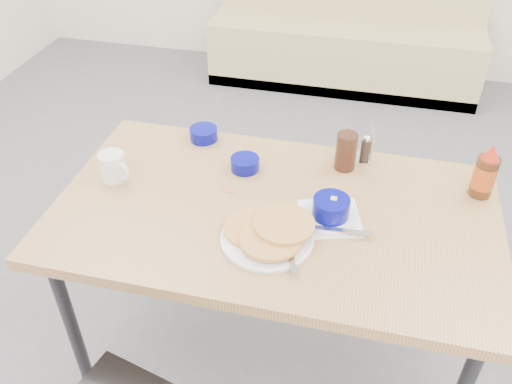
% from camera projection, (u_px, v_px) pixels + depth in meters
% --- Properties ---
extents(booth_bench, '(1.90, 0.56, 1.22)m').
position_uv_depth(booth_bench, '(346.00, 34.00, 3.91)').
color(booth_bench, '#CBB77C').
rests_on(booth_bench, ground).
extents(dining_table, '(1.40, 0.80, 0.76)m').
position_uv_depth(dining_table, '(274.00, 224.00, 1.75)').
color(dining_table, tan).
rests_on(dining_table, ground).
extents(pancake_plate, '(0.28, 0.28, 0.05)m').
position_uv_depth(pancake_plate, '(268.00, 234.00, 1.59)').
color(pancake_plate, white).
rests_on(pancake_plate, dining_table).
extents(coffee_mug, '(0.12, 0.09, 0.10)m').
position_uv_depth(coffee_mug, '(113.00, 166.00, 1.81)').
color(coffee_mug, white).
rests_on(coffee_mug, dining_table).
extents(grits_setting, '(0.25, 0.23, 0.08)m').
position_uv_depth(grits_setting, '(331.00, 211.00, 1.66)').
color(grits_setting, white).
rests_on(grits_setting, dining_table).
extents(creamer_bowl, '(0.10, 0.10, 0.05)m').
position_uv_depth(creamer_bowl, '(204.00, 134.00, 2.02)').
color(creamer_bowl, '#05087C').
rests_on(creamer_bowl, dining_table).
extents(butter_bowl, '(0.10, 0.10, 0.04)m').
position_uv_depth(butter_bowl, '(245.00, 164.00, 1.87)').
color(butter_bowl, '#05087C').
rests_on(butter_bowl, dining_table).
extents(amber_tumbler, '(0.09, 0.09, 0.13)m').
position_uv_depth(amber_tumbler, '(346.00, 151.00, 1.85)').
color(amber_tumbler, '#341A10').
rests_on(amber_tumbler, dining_table).
extents(condiment_caddy, '(0.11, 0.07, 0.12)m').
position_uv_depth(condiment_caddy, '(359.00, 150.00, 1.91)').
color(condiment_caddy, silver).
rests_on(condiment_caddy, dining_table).
extents(syrup_bottle, '(0.07, 0.07, 0.19)m').
position_uv_depth(syrup_bottle, '(485.00, 174.00, 1.73)').
color(syrup_bottle, '#47230F').
rests_on(syrup_bottle, dining_table).
extents(sugar_wrapper, '(0.04, 0.03, 0.00)m').
position_uv_depth(sugar_wrapper, '(229.00, 190.00, 1.79)').
color(sugar_wrapper, '#CC6744').
rests_on(sugar_wrapper, dining_table).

